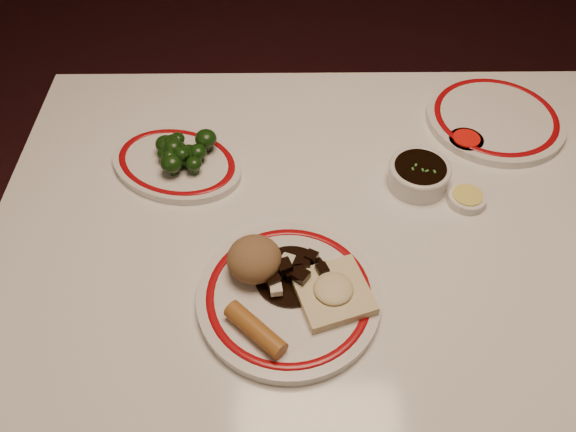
{
  "coord_description": "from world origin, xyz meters",
  "views": [
    {
      "loc": [
        -0.12,
        -0.55,
        1.46
      ],
      "look_at": [
        -0.11,
        0.01,
        0.8
      ],
      "focal_mm": 35.0,
      "sensor_mm": 36.0,
      "label": 1
    }
  ],
  "objects_px": {
    "dining_table": "(353,272)",
    "stirfry_heap": "(290,271)",
    "spring_roll": "(255,329)",
    "broccoli_pile": "(180,151)",
    "fried_wonton": "(333,292)",
    "rice_mound": "(254,259)",
    "broccoli_plate": "(177,163)",
    "main_plate": "(289,296)",
    "soy_bowl": "(419,175)"
  },
  "relations": [
    {
      "from": "rice_mound",
      "to": "broccoli_pile",
      "type": "relative_size",
      "value": 0.74
    },
    {
      "from": "broccoli_plate",
      "to": "soy_bowl",
      "type": "xyz_separation_m",
      "value": [
        0.42,
        -0.05,
        0.01
      ]
    },
    {
      "from": "rice_mound",
      "to": "stirfry_heap",
      "type": "distance_m",
      "value": 0.06
    },
    {
      "from": "fried_wonton",
      "to": "soy_bowl",
      "type": "height_order",
      "value": "fried_wonton"
    },
    {
      "from": "rice_mound",
      "to": "soy_bowl",
      "type": "xyz_separation_m",
      "value": [
        0.28,
        0.19,
        -0.03
      ]
    },
    {
      "from": "spring_roll",
      "to": "stirfry_heap",
      "type": "bearing_deg",
      "value": 17.83
    },
    {
      "from": "dining_table",
      "to": "fried_wonton",
      "type": "xyz_separation_m",
      "value": [
        -0.05,
        -0.12,
        0.12
      ]
    },
    {
      "from": "broccoli_plate",
      "to": "soy_bowl",
      "type": "bearing_deg",
      "value": -6.2
    },
    {
      "from": "rice_mound",
      "to": "soy_bowl",
      "type": "distance_m",
      "value": 0.34
    },
    {
      "from": "dining_table",
      "to": "rice_mound",
      "type": "xyz_separation_m",
      "value": [
        -0.16,
        -0.07,
        0.14
      ]
    },
    {
      "from": "main_plate",
      "to": "stirfry_heap",
      "type": "distance_m",
      "value": 0.04
    },
    {
      "from": "dining_table",
      "to": "soy_bowl",
      "type": "height_order",
      "value": "soy_bowl"
    },
    {
      "from": "main_plate",
      "to": "spring_roll",
      "type": "distance_m",
      "value": 0.08
    },
    {
      "from": "dining_table",
      "to": "fried_wonton",
      "type": "bearing_deg",
      "value": -112.76
    },
    {
      "from": "dining_table",
      "to": "soy_bowl",
      "type": "distance_m",
      "value": 0.2
    },
    {
      "from": "dining_table",
      "to": "stirfry_heap",
      "type": "height_order",
      "value": "stirfry_heap"
    },
    {
      "from": "dining_table",
      "to": "broccoli_plate",
      "type": "relative_size",
      "value": 4.09
    },
    {
      "from": "stirfry_heap",
      "to": "broccoli_pile",
      "type": "bearing_deg",
      "value": 127.18
    },
    {
      "from": "broccoli_plate",
      "to": "broccoli_pile",
      "type": "distance_m",
      "value": 0.03
    },
    {
      "from": "broccoli_plate",
      "to": "main_plate",
      "type": "bearing_deg",
      "value": -55.01
    },
    {
      "from": "main_plate",
      "to": "stirfry_heap",
      "type": "height_order",
      "value": "stirfry_heap"
    },
    {
      "from": "rice_mound",
      "to": "broccoli_pile",
      "type": "bearing_deg",
      "value": 119.74
    },
    {
      "from": "spring_roll",
      "to": "broccoli_pile",
      "type": "relative_size",
      "value": 0.9
    },
    {
      "from": "dining_table",
      "to": "soy_bowl",
      "type": "bearing_deg",
      "value": 47.19
    },
    {
      "from": "spring_roll",
      "to": "fried_wonton",
      "type": "relative_size",
      "value": 0.78
    },
    {
      "from": "rice_mound",
      "to": "broccoli_plate",
      "type": "relative_size",
      "value": 0.27
    },
    {
      "from": "spring_roll",
      "to": "broccoli_plate",
      "type": "bearing_deg",
      "value": 67.34
    },
    {
      "from": "broccoli_plate",
      "to": "stirfry_heap",
      "type": "bearing_deg",
      "value": -51.46
    },
    {
      "from": "main_plate",
      "to": "dining_table",
      "type": "bearing_deg",
      "value": 45.08
    },
    {
      "from": "fried_wonton",
      "to": "broccoli_pile",
      "type": "xyz_separation_m",
      "value": [
        -0.25,
        0.29,
        0.01
      ]
    },
    {
      "from": "broccoli_pile",
      "to": "fried_wonton",
      "type": "bearing_deg",
      "value": -48.74
    },
    {
      "from": "main_plate",
      "to": "fried_wonton",
      "type": "distance_m",
      "value": 0.07
    },
    {
      "from": "stirfry_heap",
      "to": "soy_bowl",
      "type": "xyz_separation_m",
      "value": [
        0.22,
        0.2,
        -0.01
      ]
    },
    {
      "from": "broccoli_pile",
      "to": "soy_bowl",
      "type": "bearing_deg",
      "value": -6.31
    },
    {
      "from": "dining_table",
      "to": "fried_wonton",
      "type": "relative_size",
      "value": 9.5
    },
    {
      "from": "fried_wonton",
      "to": "broccoli_plate",
      "type": "height_order",
      "value": "fried_wonton"
    },
    {
      "from": "fried_wonton",
      "to": "broccoli_pile",
      "type": "bearing_deg",
      "value": 131.26
    },
    {
      "from": "broccoli_plate",
      "to": "broccoli_pile",
      "type": "bearing_deg",
      "value": -1.34
    },
    {
      "from": "rice_mound",
      "to": "fried_wonton",
      "type": "distance_m",
      "value": 0.12
    },
    {
      "from": "broccoli_pile",
      "to": "spring_roll",
      "type": "bearing_deg",
      "value": -67.82
    },
    {
      "from": "main_plate",
      "to": "soy_bowl",
      "type": "bearing_deg",
      "value": 46.16
    },
    {
      "from": "spring_roll",
      "to": "dining_table",
      "type": "bearing_deg",
      "value": 2.21
    },
    {
      "from": "spring_roll",
      "to": "broccoli_pile",
      "type": "height_order",
      "value": "broccoli_pile"
    },
    {
      "from": "stirfry_heap",
      "to": "broccoli_pile",
      "type": "height_order",
      "value": "broccoli_pile"
    },
    {
      "from": "rice_mound",
      "to": "broccoli_pile",
      "type": "distance_m",
      "value": 0.28
    },
    {
      "from": "dining_table",
      "to": "soy_bowl",
      "type": "relative_size",
      "value": 11.54
    },
    {
      "from": "stirfry_heap",
      "to": "soy_bowl",
      "type": "distance_m",
      "value": 0.3
    },
    {
      "from": "rice_mound",
      "to": "spring_roll",
      "type": "height_order",
      "value": "rice_mound"
    },
    {
      "from": "soy_bowl",
      "to": "fried_wonton",
      "type": "bearing_deg",
      "value": -124.14
    },
    {
      "from": "broccoli_pile",
      "to": "rice_mound",
      "type": "bearing_deg",
      "value": -60.26
    }
  ]
}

